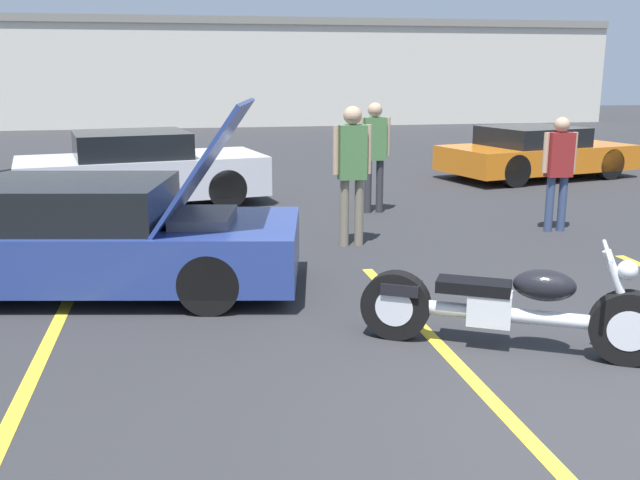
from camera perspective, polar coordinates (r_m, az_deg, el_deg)
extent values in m
plane|color=#2D2D30|center=(5.21, 22.96, -13.98)|extent=(80.00, 80.00, 0.00)
cube|color=yellow|center=(6.16, -21.76, -9.50)|extent=(0.12, 4.58, 0.01)
cube|color=yellow|center=(6.40, 9.07, -7.81)|extent=(0.12, 4.58, 0.01)
cube|color=beige|center=(31.86, -6.26, 13.18)|extent=(32.00, 4.00, 4.40)
cube|color=gray|center=(31.92, -6.36, 16.86)|extent=(32.00, 4.20, 0.30)
cylinder|color=black|center=(6.23, 23.42, -6.48)|extent=(0.61, 0.43, 0.60)
cylinder|color=black|center=(6.29, 6.08, -5.21)|extent=(0.61, 0.43, 0.60)
cylinder|color=silver|center=(6.23, 23.42, -6.48)|extent=(0.37, 0.31, 0.33)
cylinder|color=silver|center=(6.29, 6.08, -5.21)|extent=(0.37, 0.31, 0.33)
cylinder|color=silver|center=(6.18, 14.71, -5.77)|extent=(1.46, 0.87, 0.12)
cube|color=silver|center=(6.18, 13.42, -5.33)|extent=(0.43, 0.38, 0.28)
ellipsoid|color=black|center=(6.10, 17.52, -3.48)|extent=(0.58, 0.49, 0.26)
cube|color=black|center=(6.13, 12.19, -3.63)|extent=(0.66, 0.52, 0.10)
cube|color=black|center=(6.23, 6.55, -3.80)|extent=(0.40, 0.35, 0.10)
cylinder|color=silver|center=(6.12, 22.83, -3.58)|extent=(0.30, 0.21, 0.62)
cylinder|color=silver|center=(6.04, 22.01, -0.85)|extent=(0.37, 0.63, 0.04)
sphere|color=silver|center=(6.09, 23.40, -2.23)|extent=(0.16, 0.16, 0.16)
cylinder|color=silver|center=(6.33, 10.89, -5.68)|extent=(1.12, 0.66, 0.09)
cube|color=navy|center=(7.93, -17.76, -0.69)|extent=(4.60, 2.53, 0.58)
cube|color=black|center=(7.89, -19.23, 2.91)|extent=(2.22, 1.90, 0.44)
cylinder|color=black|center=(6.95, -8.86, -3.47)|extent=(0.63, 0.33, 0.60)
cylinder|color=black|center=(8.40, -7.34, -0.47)|extent=(0.63, 0.33, 0.60)
cube|color=navy|center=(7.48, -9.11, 6.10)|extent=(1.19, 1.74, 1.27)
cube|color=#4C4C51|center=(7.60, -9.26, 1.12)|extent=(0.77, 1.05, 0.28)
cube|color=silver|center=(12.78, -13.99, 5.02)|extent=(4.38, 2.58, 0.67)
cube|color=black|center=(12.69, -14.87, 7.41)|extent=(2.12, 1.98, 0.43)
cylinder|color=black|center=(12.24, -7.49, 4.08)|extent=(0.70, 0.34, 0.67)
cylinder|color=black|center=(13.82, -9.17, 5.09)|extent=(0.70, 0.34, 0.67)
cylinder|color=black|center=(11.90, -19.47, 3.15)|extent=(0.70, 0.34, 0.67)
cylinder|color=black|center=(13.51, -19.79, 4.28)|extent=(0.70, 0.34, 0.67)
cube|color=orange|center=(16.34, 16.92, 6.34)|extent=(4.45, 2.80, 0.53)
cube|color=black|center=(16.19, 16.59, 7.97)|extent=(2.20, 2.09, 0.40)
cylinder|color=black|center=(16.64, 22.12, 5.66)|extent=(0.70, 0.37, 0.67)
cylinder|color=black|center=(17.82, 18.24, 6.42)|extent=(0.70, 0.37, 0.67)
cylinder|color=black|center=(14.90, 15.30, 5.37)|extent=(0.70, 0.37, 0.67)
cylinder|color=black|center=(16.21, 11.52, 6.19)|extent=(0.70, 0.37, 0.67)
cylinder|color=gray|center=(9.50, 1.96, 2.18)|extent=(0.12, 0.12, 0.90)
cylinder|color=gray|center=(9.55, 3.13, 2.22)|extent=(0.12, 0.12, 0.90)
cube|color=#4C7F47|center=(9.40, 2.60, 7.02)|extent=(0.36, 0.20, 0.71)
cylinder|color=tan|center=(9.35, 1.28, 7.21)|extent=(0.08, 0.08, 0.64)
cylinder|color=tan|center=(9.45, 3.91, 7.25)|extent=(0.08, 0.08, 0.64)
sphere|color=tan|center=(9.36, 2.63, 9.93)|extent=(0.24, 0.24, 0.24)
cylinder|color=#38476B|center=(10.90, 17.89, 2.74)|extent=(0.12, 0.12, 0.80)
cylinder|color=#38476B|center=(11.00, 18.80, 2.76)|extent=(0.12, 0.12, 0.80)
cube|color=maroon|center=(10.85, 18.63, 6.48)|extent=(0.36, 0.20, 0.64)
cylinder|color=tan|center=(10.74, 17.61, 6.66)|extent=(0.08, 0.08, 0.57)
cylinder|color=tan|center=(10.96, 19.65, 6.63)|extent=(0.08, 0.08, 0.57)
sphere|color=tan|center=(10.81, 18.80, 8.72)|extent=(0.22, 0.22, 0.22)
cylinder|color=#333338|center=(11.78, 3.85, 4.28)|extent=(0.12, 0.12, 0.87)
cylinder|color=#333338|center=(11.83, 4.79, 4.31)|extent=(0.12, 0.12, 0.87)
cube|color=#4C7F47|center=(11.70, 4.39, 8.07)|extent=(0.36, 0.20, 0.69)
cylinder|color=tan|center=(11.64, 3.34, 8.23)|extent=(0.08, 0.08, 0.62)
cylinder|color=tan|center=(11.76, 5.44, 8.25)|extent=(0.08, 0.08, 0.62)
sphere|color=tan|center=(11.67, 4.43, 10.34)|extent=(0.24, 0.24, 0.24)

